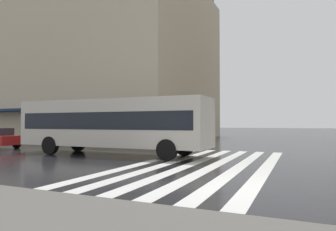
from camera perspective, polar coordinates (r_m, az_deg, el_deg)
The scene contains 4 objects.
ground_plane at distance 8.62m, azimuth 14.06°, elevation -13.03°, with size 220.00×220.00×0.00m, color black.
zebra_crossing at distance 12.98m, azimuth 7.06°, elevation -9.12°, with size 13.00×5.50×0.01m.
haussmann_block_mid at distance 39.16m, azimuth -12.95°, elevation 11.28°, with size 20.68×25.75×21.18m.
city_bus at distance 16.77m, azimuth -10.66°, elevation -1.37°, with size 2.60×11.00×3.00m.
Camera 1 is at (-8.32, -1.45, 1.73)m, focal length 32.04 mm.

